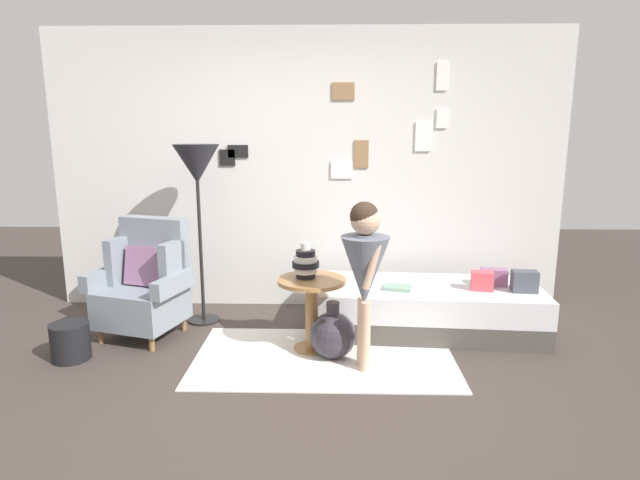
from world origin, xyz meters
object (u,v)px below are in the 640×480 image
object	(u,v)px
magazine_basket	(70,341)
demijohn_near	(333,335)
daybed	(425,308)
book_on_daybed	(398,288)
armchair	(146,283)
vase_striped	(306,263)
person_child	(365,263)
floor_lamp	(197,171)
side_table	(312,300)

from	to	relation	value
magazine_basket	demijohn_near	bearing A→B (deg)	2.36
daybed	book_on_daybed	size ratio (longest dim) A/B	8.87
armchair	book_on_daybed	bearing A→B (deg)	0.34
magazine_basket	vase_striped	bearing A→B (deg)	7.93
daybed	person_child	distance (m)	1.11
floor_lamp	daybed	bearing A→B (deg)	-5.27
armchair	demijohn_near	xyz separation A→B (m)	(1.55, -0.43, -0.26)
floor_lamp	book_on_daybed	xyz separation A→B (m)	(1.70, -0.29, -0.93)
armchair	book_on_daybed	distance (m)	2.09
vase_striped	magazine_basket	size ratio (longest dim) A/B	0.99
daybed	floor_lamp	xyz separation A→B (m)	(-1.95, 0.18, 1.15)
magazine_basket	book_on_daybed	bearing A→B (deg)	11.96
floor_lamp	magazine_basket	size ratio (longest dim) A/B	5.60
vase_striped	person_child	xyz separation A→B (m)	(0.43, -0.35, 0.10)
armchair	vase_striped	world-z (taller)	armchair
vase_striped	book_on_daybed	world-z (taller)	vase_striped
person_child	magazine_basket	size ratio (longest dim) A/B	4.34
vase_striped	floor_lamp	size ratio (longest dim) A/B	0.18
side_table	floor_lamp	distance (m)	1.50
book_on_daybed	person_child	bearing A→B (deg)	-116.32
daybed	side_table	distance (m)	1.06
armchair	vase_striped	size ratio (longest dim) A/B	3.51
side_table	book_on_daybed	world-z (taller)	side_table
side_table	vase_striped	distance (m)	0.29
armchair	person_child	xyz separation A→B (m)	(1.77, -0.62, 0.35)
armchair	vase_striped	bearing A→B (deg)	-11.44
person_child	book_on_daybed	bearing A→B (deg)	63.68
floor_lamp	demijohn_near	world-z (taller)	floor_lamp
floor_lamp	book_on_daybed	bearing A→B (deg)	-9.85
daybed	side_table	bearing A→B (deg)	-155.94
vase_striped	magazine_basket	xyz separation A→B (m)	(-1.75, -0.24, -0.55)
daybed	magazine_basket	world-z (taller)	daybed
vase_striped	armchair	bearing A→B (deg)	168.56
floor_lamp	demijohn_near	distance (m)	1.80
armchair	side_table	xyz separation A→B (m)	(1.39, -0.30, -0.04)
daybed	person_child	xyz separation A→B (m)	(-0.57, -0.75, 0.59)
armchair	side_table	size ratio (longest dim) A/B	1.69
vase_striped	book_on_daybed	distance (m)	0.84
vase_striped	person_child	world-z (taller)	person_child
person_child	demijohn_near	size ratio (longest dim) A/B	2.78
demijohn_near	magazine_basket	world-z (taller)	demijohn_near
book_on_daybed	magazine_basket	xyz separation A→B (m)	(-2.49, -0.53, -0.28)
magazine_basket	armchair	bearing A→B (deg)	51.84
armchair	person_child	size ratio (longest dim) A/B	0.80
vase_striped	person_child	size ratio (longest dim) A/B	0.23
floor_lamp	magazine_basket	bearing A→B (deg)	-134.14
demijohn_near	vase_striped	bearing A→B (deg)	142.21
book_on_daybed	demijohn_near	size ratio (longest dim) A/B	0.50
vase_striped	magazine_basket	world-z (taller)	vase_striped
floor_lamp	demijohn_near	xyz separation A→B (m)	(1.16, -0.74, -1.17)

